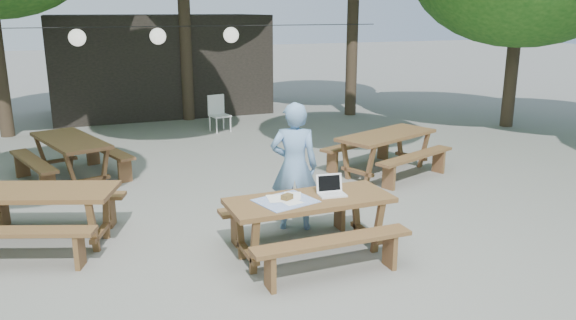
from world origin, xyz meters
The scene contains 11 objects.
ground centered at (0.00, 0.00, 0.00)m, with size 80.00×80.00×0.00m, color slate.
pavilion centered at (0.50, 10.50, 1.40)m, with size 6.00×3.00×2.80m, color black.
main_picnic_table centered at (0.48, -0.38, 0.39)m, with size 2.00×1.58×0.75m.
picnic_table_nw centered at (-2.63, 1.20, 0.39)m, with size 2.34×2.15×0.75m.
picnic_table_ne centered at (3.27, 2.41, 0.39)m, with size 2.34×2.15×0.75m.
picnic_table_far_w centered at (-2.14, 4.13, 0.39)m, with size 2.08×2.29×0.75m.
woman centered at (0.65, 0.54, 0.89)m, with size 0.65×0.42×1.77m, color #6D96C7.
plastic_chair centered at (1.38, 7.12, 0.26)m, with size 0.52×0.52×0.90m.
laptop centered at (0.78, -0.34, 0.81)m, with size 0.36×0.30×0.24m.
tabletop_clutter centered at (0.17, -0.37, 0.76)m, with size 0.77×0.69×0.08m.
paper_lanterns centered at (-0.19, 6.00, 2.40)m, with size 9.00×0.34×0.38m.
Camera 1 is at (-2.15, -6.23, 2.95)m, focal length 35.00 mm.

